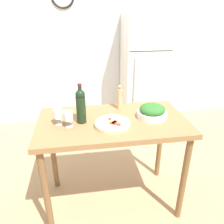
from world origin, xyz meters
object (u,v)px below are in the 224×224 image
at_px(wine_glass_near, 68,117).
at_px(wine_glass_far, 58,115).
at_px(refrigerator, 143,73).
at_px(salad_bowl, 152,111).
at_px(wine_bottle, 81,105).
at_px(pepper_mill, 120,97).
at_px(homemade_pizza, 112,124).

relative_size(wine_glass_near, wine_glass_far, 1.00).
height_order(refrigerator, salad_bowl, refrigerator).
height_order(wine_bottle, pepper_mill, wine_bottle).
distance_m(refrigerator, wine_bottle, 1.99).
distance_m(wine_bottle, wine_glass_far, 0.20).
bearing_deg(pepper_mill, wine_glass_near, -147.78).
xyz_separation_m(wine_glass_far, homemade_pizza, (0.44, -0.09, -0.07)).
bearing_deg(wine_glass_near, wine_glass_far, 148.03).
distance_m(wine_bottle, wine_glass_near, 0.14).
height_order(refrigerator, wine_glass_near, refrigerator).
xyz_separation_m(refrigerator, wine_glass_far, (-1.24, -1.70, 0.14)).
bearing_deg(homemade_pizza, wine_glass_far, 168.20).
height_order(wine_glass_near, pepper_mill, pepper_mill).
bearing_deg(salad_bowl, pepper_mill, 137.53).
xyz_separation_m(wine_bottle, salad_bowl, (0.63, 0.00, -0.10)).
distance_m(pepper_mill, salad_bowl, 0.35).
xyz_separation_m(pepper_mill, homemade_pizza, (-0.12, -0.34, -0.10)).
relative_size(wine_bottle, wine_glass_far, 2.49).
distance_m(wine_glass_far, homemade_pizza, 0.46).
height_order(wine_bottle, homemade_pizza, wine_bottle).
bearing_deg(pepper_mill, wine_glass_far, -156.17).
relative_size(refrigerator, salad_bowl, 6.72).
height_order(wine_bottle, wine_glass_near, wine_bottle).
xyz_separation_m(refrigerator, pepper_mill, (-0.67, -1.45, 0.16)).
xyz_separation_m(wine_glass_far, pepper_mill, (0.57, 0.25, 0.02)).
height_order(refrigerator, homemade_pizza, refrigerator).
relative_size(wine_glass_near, salad_bowl, 0.52).
bearing_deg(wine_bottle, pepper_mill, 31.97).
xyz_separation_m(wine_glass_near, pepper_mill, (0.48, 0.30, 0.03)).
bearing_deg(wine_bottle, wine_glass_far, -175.16).
distance_m(wine_glass_near, pepper_mill, 0.57).
distance_m(wine_bottle, homemade_pizza, 0.31).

